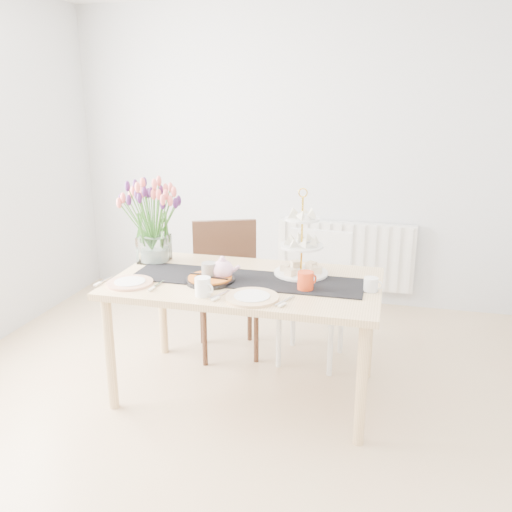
% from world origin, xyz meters
% --- Properties ---
extents(room_shell, '(4.50, 4.50, 4.50)m').
position_xyz_m(room_shell, '(0.00, 0.00, 1.30)').
color(room_shell, tan).
rests_on(room_shell, ground).
extents(radiator, '(1.20, 0.08, 0.60)m').
position_xyz_m(radiator, '(0.50, 2.19, 0.45)').
color(radiator, white).
rests_on(radiator, room_shell).
extents(dining_table, '(1.60, 0.90, 0.75)m').
position_xyz_m(dining_table, '(0.05, 0.49, 0.67)').
color(dining_table, tan).
rests_on(dining_table, ground).
extents(chair_brown, '(0.61, 0.61, 0.94)m').
position_xyz_m(chair_brown, '(-0.26, 1.07, 0.55)').
color(chair_brown, '#382214').
rests_on(chair_brown, ground).
extents(chair_white, '(0.49, 0.49, 0.90)m').
position_xyz_m(chair_white, '(0.39, 1.10, 0.53)').
color(chair_white, white).
rests_on(chair_white, ground).
extents(table_runner, '(1.40, 0.35, 0.01)m').
position_xyz_m(table_runner, '(0.05, 0.49, 0.75)').
color(table_runner, black).
rests_on(table_runner, dining_table).
extents(tulip_vase, '(0.65, 0.65, 0.56)m').
position_xyz_m(tulip_vase, '(-0.64, 0.70, 1.11)').
color(tulip_vase, silver).
rests_on(tulip_vase, dining_table).
extents(cake_stand, '(0.33, 0.33, 0.49)m').
position_xyz_m(cake_stand, '(0.36, 0.66, 0.89)').
color(cake_stand, gold).
rests_on(cake_stand, dining_table).
extents(teapot, '(0.22, 0.18, 0.14)m').
position_xyz_m(teapot, '(-0.08, 0.45, 0.82)').
color(teapot, silver).
rests_on(teapot, dining_table).
extents(cream_jug, '(0.10, 0.10, 0.08)m').
position_xyz_m(cream_jug, '(0.79, 0.47, 0.79)').
color(cream_jug, silver).
rests_on(cream_jug, dining_table).
extents(tart_tin, '(0.29, 0.29, 0.04)m').
position_xyz_m(tart_tin, '(-0.15, 0.40, 0.77)').
color(tart_tin, black).
rests_on(tart_tin, dining_table).
extents(mug_grey, '(0.12, 0.12, 0.11)m').
position_xyz_m(mug_grey, '(-0.16, 0.43, 0.81)').
color(mug_grey, slate).
rests_on(mug_grey, dining_table).
extents(mug_white, '(0.12, 0.12, 0.11)m').
position_xyz_m(mug_white, '(-0.11, 0.18, 0.80)').
color(mug_white, white).
rests_on(mug_white, dining_table).
extents(mug_orange, '(0.13, 0.13, 0.11)m').
position_xyz_m(mug_orange, '(0.42, 0.40, 0.80)').
color(mug_orange, red).
rests_on(mug_orange, dining_table).
extents(plate_left, '(0.29, 0.29, 0.01)m').
position_xyz_m(plate_left, '(-0.59, 0.25, 0.76)').
color(plate_left, silver).
rests_on(plate_left, dining_table).
extents(plate_right, '(0.39, 0.39, 0.02)m').
position_xyz_m(plate_right, '(0.16, 0.20, 0.76)').
color(plate_right, silver).
rests_on(plate_right, dining_table).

